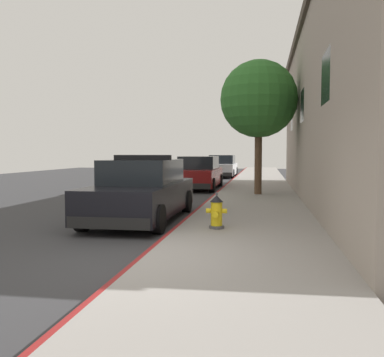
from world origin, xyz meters
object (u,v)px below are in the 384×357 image
at_px(parked_car_silver_ahead, 199,173).
at_px(street_tree, 259,99).
at_px(police_cruiser, 142,191).
at_px(fire_hydrant, 217,212).
at_px(parked_car_dark_far, 222,167).

height_order(parked_car_silver_ahead, street_tree, street_tree).
bearing_deg(police_cruiser, fire_hydrant, -38.31).
xyz_separation_m(police_cruiser, parked_car_silver_ahead, (-0.00, 9.62, -0.00)).
height_order(police_cruiser, parked_car_dark_far, police_cruiser).
relative_size(parked_car_silver_ahead, street_tree, 0.95).
bearing_deg(parked_car_silver_ahead, street_tree, -51.40).
xyz_separation_m(parked_car_silver_ahead, street_tree, (2.86, -3.59, 3.02)).
height_order(parked_car_dark_far, fire_hydrant, parked_car_dark_far).
bearing_deg(parked_car_dark_far, street_tree, -78.73).
relative_size(parked_car_silver_ahead, parked_car_dark_far, 1.00).
height_order(police_cruiser, fire_hydrant, police_cruiser).
xyz_separation_m(parked_car_silver_ahead, parked_car_dark_far, (0.17, 9.94, 0.00)).
relative_size(police_cruiser, parked_car_dark_far, 1.00).
xyz_separation_m(fire_hydrant, street_tree, (0.75, 7.70, 3.27)).
bearing_deg(fire_hydrant, police_cruiser, 141.69).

